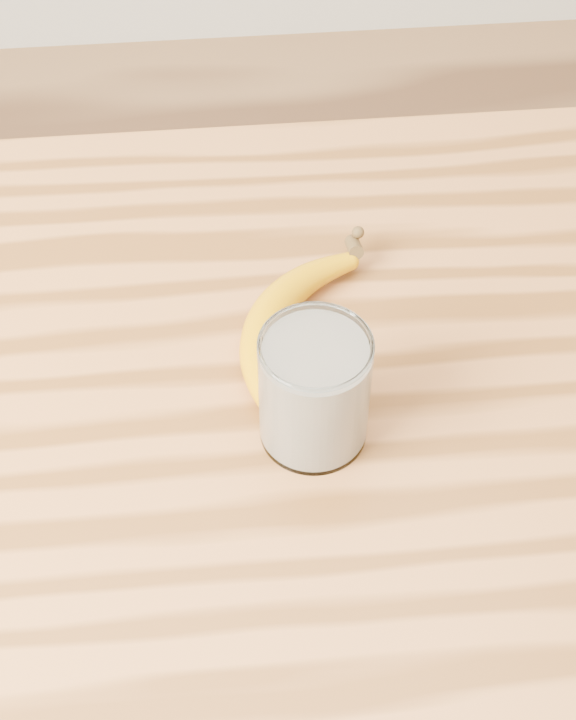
{
  "coord_description": "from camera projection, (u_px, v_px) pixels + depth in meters",
  "views": [
    {
      "loc": [
        0.01,
        -0.52,
        1.6
      ],
      "look_at": [
        0.06,
        0.03,
        0.93
      ],
      "focal_mm": 50.0,
      "sensor_mm": 36.0,
      "label": 1
    }
  ],
  "objects": [
    {
      "name": "banana",
      "position": [
        265.0,
        322.0,
        0.91
      ],
      "size": [
        0.22,
        0.32,
        0.04
      ],
      "primitive_type": null,
      "rotation": [
        0.0,
        0.0,
        -0.41
      ],
      "color": "#C48100",
      "rests_on": "table"
    },
    {
      "name": "smoothie_glass",
      "position": [
        314.0,
        391.0,
        0.81
      ],
      "size": [
        0.09,
        0.09,
        0.11
      ],
      "color": "white",
      "rests_on": "table"
    },
    {
      "name": "table",
      "position": [
        225.0,
        494.0,
        0.96
      ],
      "size": [
        1.2,
        0.8,
        0.9
      ],
      "color": "#A76633",
      "rests_on": "ground"
    }
  ]
}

